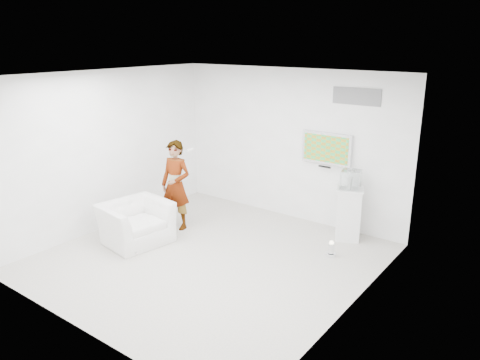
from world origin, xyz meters
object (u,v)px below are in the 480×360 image
(tv, at_px, (327,148))
(floor_uplight, at_px, (331,249))
(pedestal, at_px, (348,214))
(person, at_px, (176,185))
(armchair, at_px, (136,223))

(tv, xyz_separation_m, floor_uplight, (0.75, -1.17, -1.42))
(pedestal, relative_size, floor_uplight, 3.65)
(person, distance_m, floor_uplight, 3.12)
(tv, distance_m, floor_uplight, 1.98)
(tv, xyz_separation_m, person, (-2.22, -1.79, -0.69))
(armchair, bearing_deg, pedestal, -41.82)
(armchair, bearing_deg, tv, -31.37)
(tv, height_order, floor_uplight, tv)
(armchair, bearing_deg, floor_uplight, -53.98)
(person, bearing_deg, tv, 31.33)
(tv, height_order, person, tv)
(tv, relative_size, person, 0.58)
(floor_uplight, bearing_deg, pedestal, 96.58)
(tv, distance_m, person, 2.94)
(person, relative_size, armchair, 1.51)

